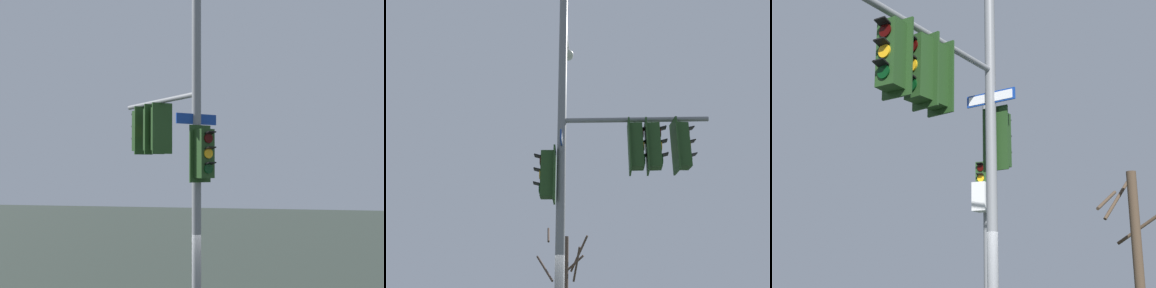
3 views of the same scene
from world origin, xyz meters
The scene contains 3 objects.
main_signal_pole_assembly centered at (0.33, -0.17, 5.10)m, with size 3.03×4.52×9.50m.
secondary_pole_assembly centered at (-7.02, 1.85, 3.98)m, with size 0.79×0.70×7.28m.
bare_tree_behind_pole centered at (-6.24, 6.56, 2.67)m, with size 1.45×2.51×5.01m.
Camera 3 is at (9.13, -1.97, 1.70)m, focal length 48.65 mm.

